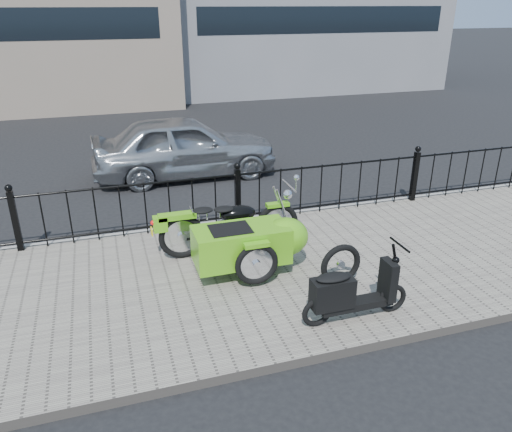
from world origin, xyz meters
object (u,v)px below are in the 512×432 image
object	(u,v)px
scooter	(349,294)
sedan_car	(185,146)
spare_tire	(341,265)
motorcycle_sidecar	(251,238)

from	to	relation	value
scooter	sedan_car	distance (m)	6.39
spare_tire	sedan_car	world-z (taller)	sedan_car
motorcycle_sidecar	spare_tire	world-z (taller)	motorcycle_sidecar
spare_tire	sedan_car	distance (m)	5.66
scooter	sedan_car	size ratio (longest dim) A/B	0.34
scooter	sedan_car	world-z (taller)	sedan_car
motorcycle_sidecar	sedan_car	bearing A→B (deg)	90.97
sedan_car	scooter	bearing A→B (deg)	-173.25
scooter	spare_tire	xyz separation A→B (m)	(0.28, 0.78, -0.07)
spare_tire	sedan_car	xyz separation A→B (m)	(-1.10, 5.55, 0.27)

